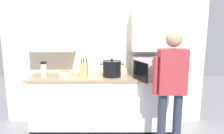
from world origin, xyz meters
TOP-DOWN VIEW (x-y plane):
  - back_wall_tiled at (-0.00, 1.04)m, footprint 3.46×0.44m
  - counter_unit at (0.00, 0.75)m, footprint 2.28×0.61m
  - microwave_oven at (0.73, 0.78)m, footprint 0.58×0.78m
  - stock_pot at (0.14, 0.70)m, footprint 0.38×0.29m
  - fruit_bowl at (-0.59, 0.74)m, footprint 0.21×0.21m
  - thermos_flask at (-0.92, 0.71)m, footprint 0.09×0.09m
  - knife_block at (-0.30, 0.74)m, footprint 0.11×0.15m
  - person_figure at (0.88, 0.10)m, footprint 0.44×0.52m

SIDE VIEW (x-z plane):
  - counter_unit at x=0.00m, z-range 0.00..0.91m
  - fruit_bowl at x=-0.59m, z-range 0.90..1.00m
  - person_figure at x=0.88m, z-range 0.16..1.77m
  - knife_block at x=-0.30m, z-range 0.87..1.16m
  - thermos_flask at x=-0.92m, z-range 0.91..1.14m
  - stock_pot at x=0.14m, z-range 0.89..1.17m
  - microwave_oven at x=0.73m, z-range 0.91..1.20m
  - back_wall_tiled at x=0.00m, z-range 0.06..2.89m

